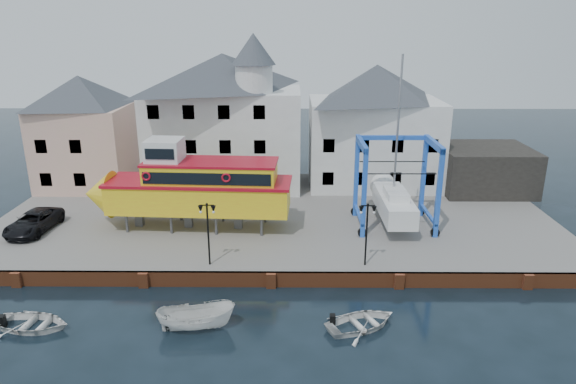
{
  "coord_description": "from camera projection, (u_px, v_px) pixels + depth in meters",
  "views": [
    {
      "loc": [
        1.3,
        -28.68,
        15.86
      ],
      "look_at": [
        1.0,
        7.0,
        4.0
      ],
      "focal_mm": 32.0,
      "sensor_mm": 36.0,
      "label": 1
    }
  ],
  "objects": [
    {
      "name": "lamp_post_left",
      "position": [
        207.0,
        218.0,
        32.09
      ],
      "size": [
        1.12,
        0.32,
        4.2
      ],
      "color": "black",
      "rests_on": "hardstanding"
    },
    {
      "name": "hardstanding",
      "position": [
        276.0,
        217.0,
        42.51
      ],
      "size": [
        44.0,
        22.0,
        1.0
      ],
      "primitive_type": "cube",
      "color": "slate",
      "rests_on": "ground"
    },
    {
      "name": "building_white_right",
      "position": [
        374.0,
        126.0,
        48.11
      ],
      "size": [
        12.0,
        8.0,
        11.2
      ],
      "color": "silver",
      "rests_on": "hardstanding"
    },
    {
      "name": "tour_boat",
      "position": [
        187.0,
        187.0,
        38.12
      ],
      "size": [
        15.79,
        4.58,
        6.79
      ],
      "rotation": [
        0.0,
        0.0,
        -0.06
      ],
      "color": "#59595E",
      "rests_on": "hardstanding"
    },
    {
      "name": "motorboat_d",
      "position": [
        33.0,
        328.0,
        27.95
      ],
      "size": [
        4.42,
        3.4,
        0.85
      ],
      "primitive_type": "imported",
      "rotation": [
        0.0,
        0.0,
        1.45
      ],
      "color": "white",
      "rests_on": "ground"
    },
    {
      "name": "quay_wall",
      "position": [
        271.0,
        279.0,
        32.17
      ],
      "size": [
        44.0,
        0.47,
        1.0
      ],
      "color": "brown",
      "rests_on": "ground"
    },
    {
      "name": "ground",
      "position": [
        271.0,
        287.0,
        32.23
      ],
      "size": [
        140.0,
        140.0,
        0.0
      ],
      "primitive_type": "plane",
      "color": "black",
      "rests_on": "ground"
    },
    {
      "name": "shed_dark",
      "position": [
        484.0,
        169.0,
        47.27
      ],
      "size": [
        8.0,
        7.0,
        4.0
      ],
      "primitive_type": "cube",
      "color": "black",
      "rests_on": "hardstanding"
    },
    {
      "name": "van",
      "position": [
        34.0,
        222.0,
        38.09
      ],
      "size": [
        2.85,
        5.47,
        1.47
      ],
      "primitive_type": "imported",
      "rotation": [
        0.0,
        0.0,
        -0.08
      ],
      "color": "black",
      "rests_on": "hardstanding"
    },
    {
      "name": "lamp_post_right",
      "position": [
        367.0,
        219.0,
        32.01
      ],
      "size": [
        1.12,
        0.32,
        4.2
      ],
      "color": "black",
      "rests_on": "hardstanding"
    },
    {
      "name": "building_white_main",
      "position": [
        226.0,
        119.0,
        47.41
      ],
      "size": [
        14.0,
        8.3,
        14.0
      ],
      "color": "silver",
      "rests_on": "hardstanding"
    },
    {
      "name": "travel_lift",
      "position": [
        392.0,
        196.0,
        39.45
      ],
      "size": [
        5.99,
        8.45,
        12.74
      ],
      "rotation": [
        0.0,
        0.0,
        0.01
      ],
      "color": "#1B43B9",
      "rests_on": "hardstanding"
    },
    {
      "name": "motorboat_a",
      "position": [
        197.0,
        329.0,
        27.86
      ],
      "size": [
        4.4,
        2.11,
        1.63
      ],
      "primitive_type": "imported",
      "rotation": [
        0.0,
        0.0,
        1.7
      ],
      "color": "white",
      "rests_on": "ground"
    },
    {
      "name": "building_pink",
      "position": [
        84.0,
        132.0,
        47.51
      ],
      "size": [
        8.0,
        7.0,
        10.3
      ],
      "color": "#D7B094",
      "rests_on": "hardstanding"
    },
    {
      "name": "motorboat_b",
      "position": [
        362.0,
        327.0,
        28.05
      ],
      "size": [
        4.9,
        4.34,
        0.84
      ],
      "primitive_type": "imported",
      "rotation": [
        0.0,
        0.0,
        2.01
      ],
      "color": "white",
      "rests_on": "ground"
    }
  ]
}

